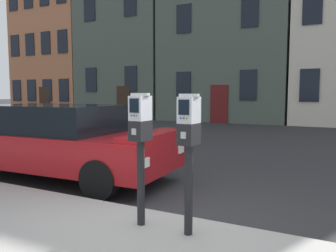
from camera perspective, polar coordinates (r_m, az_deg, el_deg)
ground_plane at (r=4.28m, az=-0.13°, el=-17.07°), size 160.00×160.00×0.00m
parking_meter_near_kerb at (r=3.83m, az=-4.65°, el=-1.50°), size 0.23×0.26×1.51m
parking_meter_twin_adjacent at (r=3.55m, az=3.51°, el=-2.12°), size 0.23×0.26×1.50m
parked_car_red_compact at (r=6.89m, az=-17.68°, el=-2.24°), size 4.50×2.01×1.42m
townhouse_green_painted at (r=29.67m, az=-15.93°, el=15.21°), size 6.43×7.07×13.46m
townhouse_brownstone at (r=25.45m, az=-5.53°, el=17.49°), size 6.32×6.15×13.85m
townhouse_grey_stucco at (r=22.27m, az=10.63°, el=15.83°), size 7.50×6.15×11.31m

